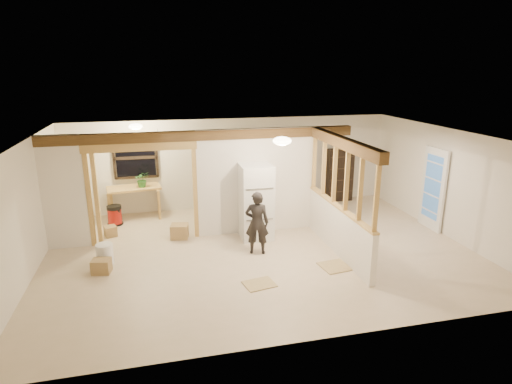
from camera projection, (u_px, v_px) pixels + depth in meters
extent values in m
cube|color=beige|center=(260.00, 251.00, 9.28)|extent=(9.00, 6.50, 0.01)
cube|color=white|center=(261.00, 136.00, 8.58)|extent=(9.00, 6.50, 0.01)
cube|color=silver|center=(232.00, 163.00, 11.97)|extent=(9.00, 0.01, 2.50)
cube|color=silver|center=(317.00, 262.00, 5.90)|extent=(9.00, 0.01, 2.50)
cube|color=silver|center=(26.00, 212.00, 7.93)|extent=(0.01, 6.50, 2.50)
cube|color=silver|center=(448.00, 183.00, 9.93)|extent=(0.01, 6.50, 2.50)
cube|color=silver|center=(64.00, 193.00, 9.15)|extent=(0.90, 0.12, 2.50)
cube|color=silver|center=(256.00, 181.00, 10.10)|extent=(2.80, 0.12, 2.50)
cube|color=tan|center=(144.00, 194.00, 9.56)|extent=(2.46, 0.14, 2.20)
cube|color=brown|center=(204.00, 135.00, 9.51)|extent=(7.00, 0.18, 0.22)
cube|color=brown|center=(342.00, 143.00, 8.60)|extent=(0.18, 3.30, 0.22)
cube|color=silver|center=(337.00, 230.00, 9.12)|extent=(0.12, 3.20, 1.00)
cube|color=tan|center=(341.00, 177.00, 8.80)|extent=(0.14, 3.20, 1.32)
cube|color=black|center=(136.00, 158.00, 11.23)|extent=(1.12, 0.10, 1.10)
cube|color=white|center=(433.00, 189.00, 10.36)|extent=(0.12, 0.86, 2.00)
ellipsoid|color=#FFEABF|center=(282.00, 141.00, 8.19)|extent=(0.36, 0.36, 0.16)
ellipsoid|color=#FFEABF|center=(136.00, 126.00, 10.18)|extent=(0.32, 0.32, 0.14)
ellipsoid|color=#FFD88C|center=(158.00, 143.00, 9.72)|extent=(0.07, 0.07, 0.07)
cube|color=white|center=(256.00, 202.00, 9.80)|extent=(0.72, 0.70, 1.74)
imported|color=#2A2425|center=(257.00, 223.00, 9.00)|extent=(0.57, 0.45, 1.37)
cube|color=tan|center=(135.00, 202.00, 11.24)|extent=(1.43, 0.86, 0.85)
imported|color=#2F6024|center=(142.00, 179.00, 11.05)|extent=(0.42, 0.38, 0.41)
cylinder|color=#A0120B|center=(115.00, 215.00, 10.76)|extent=(0.49, 0.49, 0.51)
cube|color=black|center=(340.00, 175.00, 12.62)|extent=(0.78, 0.26, 1.56)
cylinder|color=white|center=(105.00, 254.00, 8.62)|extent=(0.38, 0.38, 0.43)
cube|color=#9C7C4B|center=(179.00, 231.00, 9.94)|extent=(0.45, 0.40, 0.33)
cube|color=#9C7C4B|center=(111.00, 231.00, 10.08)|extent=(0.33, 0.33, 0.24)
cube|color=#9C7C4B|center=(101.00, 266.00, 8.26)|extent=(0.39, 0.34, 0.28)
cube|color=tan|center=(335.00, 266.00, 8.54)|extent=(0.61, 0.61, 0.02)
cube|color=tan|center=(259.00, 284.00, 7.85)|extent=(0.62, 0.53, 0.02)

